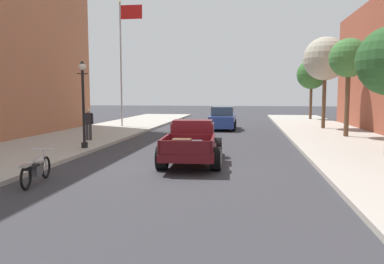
{
  "coord_description": "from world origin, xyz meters",
  "views": [
    {
      "loc": [
        2.17,
        -12.78,
        2.54
      ],
      "look_at": [
        -0.06,
        2.45,
        1.0
      ],
      "focal_mm": 35.43,
      "sensor_mm": 36.0,
      "label": 1
    }
  ],
  "objects_px": {
    "street_tree_farthest": "(312,75)",
    "car_background_blue": "(223,119)",
    "street_lamp_near": "(83,98)",
    "hotrod_truck_maroon": "(193,142)",
    "pedestrian_sidewalk_left": "(89,122)",
    "street_tree_second": "(349,59)",
    "motorcycle_parked": "(36,168)",
    "street_tree_third": "(325,59)",
    "flagpole": "(124,50)"
  },
  "relations": [
    {
      "from": "car_background_blue",
      "to": "street_tree_farthest",
      "type": "height_order",
      "value": "street_tree_farthest"
    },
    {
      "from": "flagpole",
      "to": "street_tree_third",
      "type": "bearing_deg",
      "value": 1.37
    },
    {
      "from": "hotrod_truck_maroon",
      "to": "motorcycle_parked",
      "type": "relative_size",
      "value": 2.38
    },
    {
      "from": "motorcycle_parked",
      "to": "street_tree_third",
      "type": "relative_size",
      "value": 0.33
    },
    {
      "from": "flagpole",
      "to": "car_background_blue",
      "type": "bearing_deg",
      "value": -0.15
    },
    {
      "from": "street_tree_farthest",
      "to": "car_background_blue",
      "type": "bearing_deg",
      "value": -126.26
    },
    {
      "from": "pedestrian_sidewalk_left",
      "to": "street_tree_second",
      "type": "xyz_separation_m",
      "value": [
        13.76,
        3.81,
        3.42
      ]
    },
    {
      "from": "street_lamp_near",
      "to": "pedestrian_sidewalk_left",
      "type": "bearing_deg",
      "value": 109.79
    },
    {
      "from": "hotrod_truck_maroon",
      "to": "street_lamp_near",
      "type": "distance_m",
      "value": 5.76
    },
    {
      "from": "motorcycle_parked",
      "to": "car_background_blue",
      "type": "bearing_deg",
      "value": 76.58
    },
    {
      "from": "hotrod_truck_maroon",
      "to": "car_background_blue",
      "type": "bearing_deg",
      "value": 88.83
    },
    {
      "from": "pedestrian_sidewalk_left",
      "to": "street_tree_farthest",
      "type": "distance_m",
      "value": 24.2
    },
    {
      "from": "street_tree_farthest",
      "to": "flagpole",
      "type": "bearing_deg",
      "value": -144.98
    },
    {
      "from": "hotrod_truck_maroon",
      "to": "motorcycle_parked",
      "type": "distance_m",
      "value": 5.69
    },
    {
      "from": "street_lamp_near",
      "to": "flagpole",
      "type": "height_order",
      "value": "flagpole"
    },
    {
      "from": "motorcycle_parked",
      "to": "hotrod_truck_maroon",
      "type": "bearing_deg",
      "value": 46.7
    },
    {
      "from": "flagpole",
      "to": "street_tree_second",
      "type": "relative_size",
      "value": 1.67
    },
    {
      "from": "pedestrian_sidewalk_left",
      "to": "street_tree_third",
      "type": "xyz_separation_m",
      "value": [
        13.49,
        9.0,
        3.88
      ]
    },
    {
      "from": "car_background_blue",
      "to": "flagpole",
      "type": "bearing_deg",
      "value": 179.85
    },
    {
      "from": "street_tree_third",
      "to": "car_background_blue",
      "type": "bearing_deg",
      "value": -177.04
    },
    {
      "from": "motorcycle_parked",
      "to": "flagpole",
      "type": "bearing_deg",
      "value": 100.31
    },
    {
      "from": "flagpole",
      "to": "street_tree_second",
      "type": "distance_m",
      "value": 15.5
    },
    {
      "from": "car_background_blue",
      "to": "street_lamp_near",
      "type": "bearing_deg",
      "value": -115.53
    },
    {
      "from": "street_lamp_near",
      "to": "street_tree_farthest",
      "type": "bearing_deg",
      "value": 58.99
    },
    {
      "from": "pedestrian_sidewalk_left",
      "to": "street_tree_second",
      "type": "distance_m",
      "value": 14.68
    },
    {
      "from": "street_lamp_near",
      "to": "flagpole",
      "type": "xyz_separation_m",
      "value": [
        -1.9,
        11.42,
        3.39
      ]
    },
    {
      "from": "pedestrian_sidewalk_left",
      "to": "street_lamp_near",
      "type": "relative_size",
      "value": 0.43
    },
    {
      "from": "street_tree_second",
      "to": "street_tree_farthest",
      "type": "relative_size",
      "value": 0.97
    },
    {
      "from": "pedestrian_sidewalk_left",
      "to": "street_tree_second",
      "type": "height_order",
      "value": "street_tree_second"
    },
    {
      "from": "pedestrian_sidewalk_left",
      "to": "street_tree_farthest",
      "type": "xyz_separation_m",
      "value": [
        14.24,
        19.27,
        3.32
      ]
    },
    {
      "from": "hotrod_truck_maroon",
      "to": "street_lamp_near",
      "type": "relative_size",
      "value": 1.3
    },
    {
      "from": "street_tree_second",
      "to": "car_background_blue",
      "type": "bearing_deg",
      "value": 146.6
    },
    {
      "from": "hotrod_truck_maroon",
      "to": "motorcycle_parked",
      "type": "height_order",
      "value": "hotrod_truck_maroon"
    },
    {
      "from": "motorcycle_parked",
      "to": "street_tree_third",
      "type": "distance_m",
      "value": 21.55
    },
    {
      "from": "car_background_blue",
      "to": "street_tree_third",
      "type": "relative_size",
      "value": 0.68
    },
    {
      "from": "street_tree_second",
      "to": "street_tree_third",
      "type": "height_order",
      "value": "street_tree_third"
    },
    {
      "from": "car_background_blue",
      "to": "pedestrian_sidewalk_left",
      "type": "xyz_separation_m",
      "value": [
        -6.44,
        -8.64,
        0.32
      ]
    },
    {
      "from": "motorcycle_parked",
      "to": "street_tree_second",
      "type": "relative_size",
      "value": 0.38
    },
    {
      "from": "car_background_blue",
      "to": "street_tree_farthest",
      "type": "distance_m",
      "value": 13.69
    },
    {
      "from": "street_lamp_near",
      "to": "flagpole",
      "type": "relative_size",
      "value": 0.42
    },
    {
      "from": "car_background_blue",
      "to": "street_tree_farthest",
      "type": "relative_size",
      "value": 0.76
    },
    {
      "from": "car_background_blue",
      "to": "street_tree_second",
      "type": "distance_m",
      "value": 9.53
    },
    {
      "from": "car_background_blue",
      "to": "street_tree_third",
      "type": "bearing_deg",
      "value": 2.96
    },
    {
      "from": "pedestrian_sidewalk_left",
      "to": "street_tree_farthest",
      "type": "bearing_deg",
      "value": 53.54
    },
    {
      "from": "hotrod_truck_maroon",
      "to": "street_lamp_near",
      "type": "bearing_deg",
      "value": 159.46
    },
    {
      "from": "motorcycle_parked",
      "to": "street_lamp_near",
      "type": "distance_m",
      "value": 6.5
    },
    {
      "from": "hotrod_truck_maroon",
      "to": "pedestrian_sidewalk_left",
      "type": "relative_size",
      "value": 3.04
    },
    {
      "from": "street_tree_second",
      "to": "pedestrian_sidewalk_left",
      "type": "bearing_deg",
      "value": -164.54
    },
    {
      "from": "street_tree_second",
      "to": "street_tree_third",
      "type": "xyz_separation_m",
      "value": [
        -0.27,
        5.19,
        0.47
      ]
    },
    {
      "from": "street_lamp_near",
      "to": "street_tree_third",
      "type": "xyz_separation_m",
      "value": [
        12.5,
        11.77,
        2.58
      ]
    }
  ]
}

